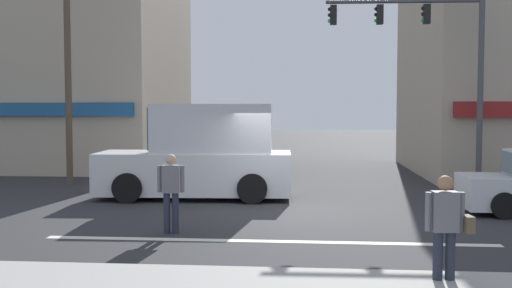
% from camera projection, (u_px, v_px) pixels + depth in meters
% --- Properties ---
extents(ground_plane, '(120.00, 120.00, 0.00)m').
position_uv_depth(ground_plane, '(277.00, 211.00, 15.30)').
color(ground_plane, '#2B2B2D').
extents(lane_marking_stripe, '(9.00, 0.24, 0.01)m').
position_uv_depth(lane_marking_stripe, '(268.00, 241.00, 11.82)').
color(lane_marking_stripe, silver).
rests_on(lane_marking_stripe, ground).
extents(building_left_block, '(12.15, 9.79, 9.48)m').
position_uv_depth(building_left_block, '(42.00, 63.00, 27.77)').
color(building_left_block, tan).
rests_on(building_left_block, ground).
extents(utility_pole_near_left, '(1.40, 0.22, 8.87)m').
position_uv_depth(utility_pole_near_left, '(68.00, 51.00, 20.37)').
color(utility_pole_near_left, brown).
rests_on(utility_pole_near_left, ground).
extents(traffic_light_mast, '(4.89, 0.31, 6.20)m').
position_uv_depth(traffic_light_mast, '(438.00, 55.00, 18.60)').
color(traffic_light_mast, '#47474C').
rests_on(traffic_light_mast, ground).
extents(box_truck_crossing_leftbound, '(5.68, 2.43, 2.75)m').
position_uv_depth(box_truck_crossing_leftbound, '(202.00, 155.00, 17.46)').
color(box_truck_crossing_leftbound, silver).
rests_on(box_truck_crossing_leftbound, ground).
extents(sedan_approaching_near, '(2.12, 4.22, 1.58)m').
position_uv_depth(sedan_approaching_near, '(245.00, 154.00, 24.96)').
color(sedan_approaching_near, black).
rests_on(sedan_approaching_near, ground).
extents(pedestrian_foreground_with_bag, '(0.68, 0.29, 1.67)m').
position_uv_depth(pedestrian_foreground_with_bag, '(446.00, 225.00, 8.57)').
color(pedestrian_foreground_with_bag, '#232838').
rests_on(pedestrian_foreground_with_bag, ground).
extents(pedestrian_mid_crossing, '(0.57, 0.25, 1.67)m').
position_uv_depth(pedestrian_mid_crossing, '(171.00, 188.00, 12.53)').
color(pedestrian_mid_crossing, '#232838').
rests_on(pedestrian_mid_crossing, ground).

